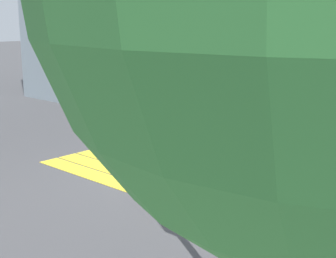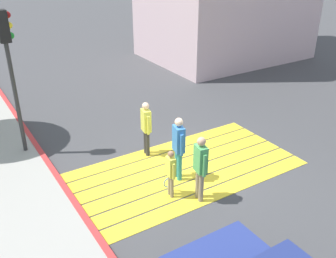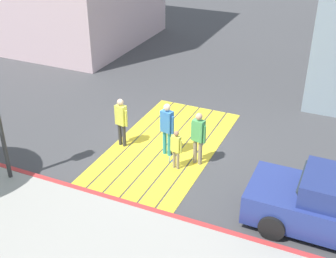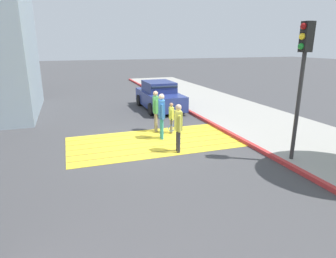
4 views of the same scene
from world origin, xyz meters
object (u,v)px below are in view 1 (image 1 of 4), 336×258
pedestrian_adult_side (160,147)px  pedestrian_adult_trailing (240,124)px  pedestrian_adult_lead (208,130)px  traffic_light_corner (236,50)px  pedestrian_child_with_racket (247,144)px

pedestrian_adult_side → pedestrian_adult_trailing: bearing=-90.0°
pedestrian_adult_lead → pedestrian_adult_trailing: (-0.08, -1.07, -0.03)m
pedestrian_adult_lead → pedestrian_adult_trailing: 1.08m
pedestrian_adult_lead → pedestrian_adult_trailing: bearing=-94.4°
pedestrian_adult_lead → pedestrian_adult_side: (-0.09, 1.59, -0.06)m
pedestrian_adult_trailing → pedestrian_adult_side: size_ratio=1.03×
traffic_light_corner → pedestrian_adult_trailing: 5.94m
pedestrian_adult_side → pedestrian_adult_lead: bearing=-86.9°
pedestrian_adult_trailing → pedestrian_adult_lead: bearing=85.6°
pedestrian_adult_side → pedestrian_child_with_racket: pedestrian_adult_side is taller
traffic_light_corner → pedestrian_adult_trailing: bearing=-56.7°
traffic_light_corner → pedestrian_child_with_racket: bearing=-58.6°
traffic_light_corner → pedestrian_adult_trailing: traffic_light_corner is taller
traffic_light_corner → pedestrian_adult_trailing: (3.07, -4.68, -2.02)m
traffic_light_corner → pedestrian_adult_side: bearing=-33.3°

